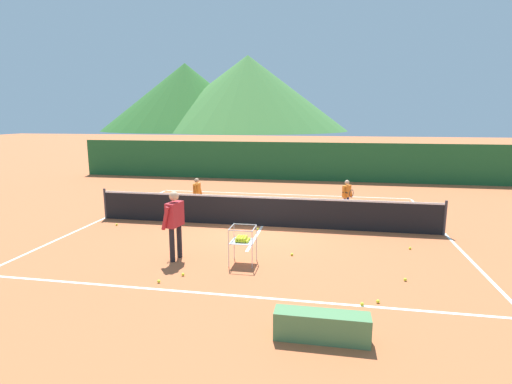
% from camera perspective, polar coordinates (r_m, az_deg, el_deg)
% --- Properties ---
extents(ground_plane, '(120.00, 120.00, 0.00)m').
position_cam_1_polar(ground_plane, '(12.85, 0.90, -4.91)').
color(ground_plane, '#BC6038').
extents(line_baseline_near, '(11.10, 0.08, 0.01)m').
position_cam_1_polar(line_baseline_near, '(8.18, -5.13, -14.41)').
color(line_baseline_near, white).
rests_on(line_baseline_near, ground).
extents(line_baseline_far, '(11.10, 0.08, 0.01)m').
position_cam_1_polar(line_baseline_far, '(18.03, 3.70, -0.33)').
color(line_baseline_far, white).
rests_on(line_baseline_far, ground).
extents(line_sideline_west, '(0.08, 10.45, 0.01)m').
position_cam_1_polar(line_sideline_west, '(14.77, -20.91, -3.53)').
color(line_sideline_west, white).
rests_on(line_sideline_west, ground).
extents(line_sideline_east, '(0.08, 10.45, 0.01)m').
position_cam_1_polar(line_sideline_east, '(13.17, 25.60, -5.59)').
color(line_sideline_east, white).
rests_on(line_sideline_east, ground).
extents(line_service_center, '(0.08, 5.01, 0.01)m').
position_cam_1_polar(line_service_center, '(12.85, 0.90, -4.90)').
color(line_service_center, white).
rests_on(line_service_center, ground).
extents(tennis_net, '(11.03, 0.08, 1.05)m').
position_cam_1_polar(tennis_net, '(12.72, 0.91, -2.74)').
color(tennis_net, '#333338').
rests_on(tennis_net, ground).
extents(instructor, '(0.44, 0.82, 1.71)m').
position_cam_1_polar(instructor, '(9.88, -11.58, -3.79)').
color(instructor, black).
rests_on(instructor, ground).
extents(student_0, '(0.22, 0.49, 1.25)m').
position_cam_1_polar(student_0, '(14.80, -8.44, 0.06)').
color(student_0, black).
rests_on(student_0, ground).
extents(student_1, '(0.40, 0.69, 1.23)m').
position_cam_1_polar(student_1, '(14.71, 12.89, -0.20)').
color(student_1, navy).
rests_on(student_1, ground).
extents(ball_cart, '(0.58, 0.58, 0.90)m').
position_cam_1_polar(ball_cart, '(9.54, -1.97, -6.79)').
color(ball_cart, '#B7B7BC').
rests_on(ball_cart, ground).
extents(tennis_ball_0, '(0.07, 0.07, 0.07)m').
position_cam_1_polar(tennis_ball_0, '(12.43, 0.25, -5.29)').
color(tennis_ball_0, yellow).
rests_on(tennis_ball_0, ground).
extents(tennis_ball_1, '(0.07, 0.07, 0.07)m').
position_cam_1_polar(tennis_ball_1, '(11.42, 21.21, -7.52)').
color(tennis_ball_1, yellow).
rests_on(tennis_ball_1, ground).
extents(tennis_ball_2, '(0.07, 0.07, 0.07)m').
position_cam_1_polar(tennis_ball_2, '(8.89, -13.76, -12.33)').
color(tennis_ball_2, yellow).
rests_on(tennis_ball_2, ground).
extents(tennis_ball_3, '(0.07, 0.07, 0.07)m').
position_cam_1_polar(tennis_ball_3, '(7.96, 14.97, -15.25)').
color(tennis_ball_3, yellow).
rests_on(tennis_ball_3, ground).
extents(tennis_ball_4, '(0.07, 0.07, 0.07)m').
position_cam_1_polar(tennis_ball_4, '(10.25, 5.17, -8.89)').
color(tennis_ball_4, yellow).
rests_on(tennis_ball_4, ground).
extents(tennis_ball_5, '(0.07, 0.07, 0.07)m').
position_cam_1_polar(tennis_ball_5, '(8.14, 17.08, -14.75)').
color(tennis_ball_5, yellow).
rests_on(tennis_ball_5, ground).
extents(tennis_ball_6, '(0.07, 0.07, 0.07)m').
position_cam_1_polar(tennis_ball_6, '(9.31, 20.60, -11.66)').
color(tennis_ball_6, yellow).
rests_on(tennis_ball_6, ground).
extents(tennis_ball_7, '(0.07, 0.07, 0.07)m').
position_cam_1_polar(tennis_ball_7, '(13.67, -19.35, -4.42)').
color(tennis_ball_7, yellow).
rests_on(tennis_ball_7, ground).
extents(tennis_ball_8, '(0.07, 0.07, 0.07)m').
position_cam_1_polar(tennis_ball_8, '(9.14, -10.43, -11.54)').
color(tennis_ball_8, yellow).
rests_on(tennis_ball_8, ground).
extents(windscreen_fence, '(24.43, 0.08, 2.09)m').
position_cam_1_polar(windscreen_fence, '(21.96, 4.99, 4.41)').
color(windscreen_fence, '#1E5B2D').
rests_on(windscreen_fence, ground).
extents(courtside_bench, '(1.50, 0.36, 0.46)m').
position_cam_1_polar(courtside_bench, '(6.69, 9.38, -18.45)').
color(courtside_bench, '#4C7F4C').
rests_on(courtside_bench, ground).
extents(hill_0, '(48.28, 48.28, 17.87)m').
position_cam_1_polar(hill_0, '(99.66, -1.17, 13.95)').
color(hill_0, '#427A38').
rests_on(hill_0, ground).
extents(hill_1, '(41.01, 41.01, 16.23)m').
position_cam_1_polar(hill_1, '(102.66, -10.04, 13.24)').
color(hill_1, '#2D6628').
rests_on(hill_1, ground).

